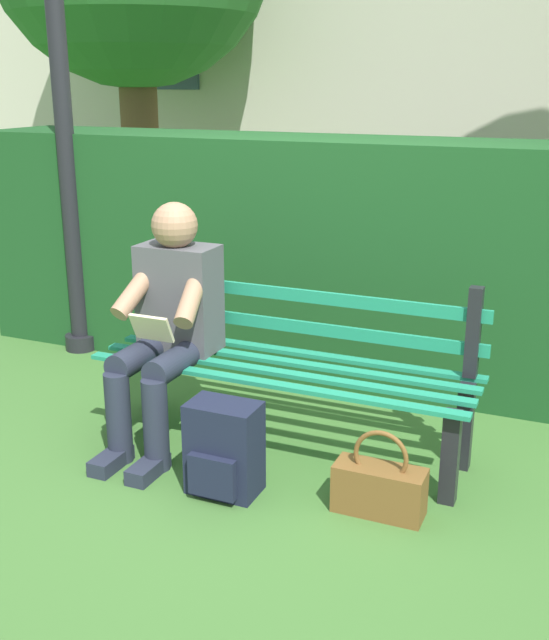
# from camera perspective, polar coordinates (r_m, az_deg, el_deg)

# --- Properties ---
(ground) EXTENTS (60.00, 60.00, 0.00)m
(ground) POSITION_cam_1_polar(r_m,az_deg,el_deg) (3.78, 0.61, -9.55)
(ground) COLOR #3D6B2D
(park_bench) EXTENTS (1.81, 0.49, 0.85)m
(park_bench) POSITION_cam_1_polar(r_m,az_deg,el_deg) (3.67, 1.01, -3.30)
(park_bench) COLOR black
(park_bench) RESTS_ON ground
(person_seated) EXTENTS (0.44, 0.73, 1.17)m
(person_seated) POSITION_cam_1_polar(r_m,az_deg,el_deg) (3.70, -7.92, -0.03)
(person_seated) COLOR #4C4C51
(person_seated) RESTS_ON ground
(hedge_backdrop) EXTENTS (5.83, 0.77, 1.50)m
(hedge_backdrop) POSITION_cam_1_polar(r_m,az_deg,el_deg) (4.46, 12.02, 4.26)
(hedge_backdrop) COLOR #19471E
(hedge_backdrop) RESTS_ON ground
(backpack) EXTENTS (0.30, 0.27, 0.41)m
(backpack) POSITION_cam_1_polar(r_m,az_deg,el_deg) (3.35, -3.76, -9.50)
(backpack) COLOR #191E33
(backpack) RESTS_ON ground
(handbag) EXTENTS (0.37, 0.15, 0.37)m
(handbag) POSITION_cam_1_polar(r_m,az_deg,el_deg) (3.26, 7.75, -12.16)
(handbag) COLOR brown
(handbag) RESTS_ON ground
(lamp_post) EXTENTS (0.24, 0.24, 3.06)m
(lamp_post) POSITION_cam_1_polar(r_m,az_deg,el_deg) (5.00, -15.56, 16.92)
(lamp_post) COLOR black
(lamp_post) RESTS_ON ground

